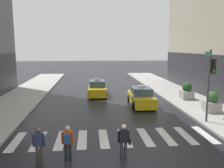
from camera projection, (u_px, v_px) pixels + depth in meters
ground_plane at (121, 164)px, 10.27m from camera, size 160.00×160.00×0.00m
crosswalk_markings at (114, 138)px, 13.22m from camera, size 11.30×2.80×0.01m
traffic_light_pole at (211, 76)px, 15.19m from camera, size 0.44×0.84×4.80m
taxi_lead at (141, 97)px, 20.55m from camera, size 1.98×4.57×1.80m
taxi_second at (97, 89)px, 24.92m from camera, size 2.00×4.57×1.80m
pedestrian_with_backpack at (68, 140)px, 10.41m from camera, size 0.55×0.43×1.65m
pedestrian_with_handbag at (124, 140)px, 10.61m from camera, size 0.60×0.24×1.65m
pedestrian_plain_coat at (39, 143)px, 10.20m from camera, size 0.55×0.24×1.65m
planter_near_corner at (212, 103)px, 17.93m from camera, size 1.10×1.10×1.60m
planter_mid_block at (187, 92)px, 22.44m from camera, size 1.10×1.10×1.60m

